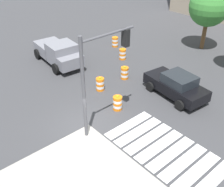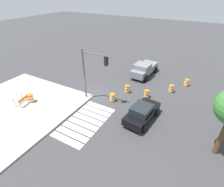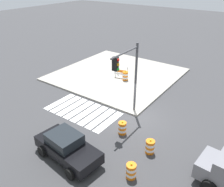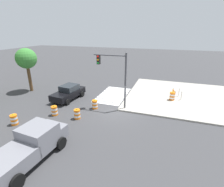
{
  "view_description": "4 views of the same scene",
  "coord_description": "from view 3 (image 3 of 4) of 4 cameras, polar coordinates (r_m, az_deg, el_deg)",
  "views": [
    {
      "loc": [
        9.74,
        -6.76,
        9.69
      ],
      "look_at": [
        0.04,
        1.69,
        1.53
      ],
      "focal_mm": 43.09,
      "sensor_mm": 36.0,
      "label": 1
    },
    {
      "loc": [
        13.52,
        9.96,
        10.73
      ],
      "look_at": [
        -0.03,
        2.4,
        1.09
      ],
      "focal_mm": 27.57,
      "sensor_mm": 36.0,
      "label": 2
    },
    {
      "loc": [
        -7.29,
        13.44,
        10.04
      ],
      "look_at": [
        1.87,
        0.68,
        1.79
      ],
      "focal_mm": 37.39,
      "sensor_mm": 36.0,
      "label": 3
    },
    {
      "loc": [
        -14.57,
        -4.42,
        7.6
      ],
      "look_at": [
        2.45,
        1.39,
        0.81
      ],
      "focal_mm": 27.17,
      "sensor_mm": 36.0,
      "label": 4
    }
  ],
  "objects": [
    {
      "name": "ground_plane",
      "position": [
        18.3,
        6.04,
        -5.77
      ],
      "size": [
        120.0,
        120.0,
        0.0
      ],
      "primitive_type": "plane",
      "color": "#38383A"
    },
    {
      "name": "sidewalk_corner",
      "position": [
        25.58,
        1.22,
        4.75
      ],
      "size": [
        12.0,
        12.0,
        0.15
      ],
      "primitive_type": "cube",
      "color": "#9E998E",
      "rests_on": "ground"
    },
    {
      "name": "crosswalk_stripes",
      "position": [
        19.07,
        -7.2,
        -4.29
      ],
      "size": [
        5.85,
        3.2,
        0.02
      ],
      "color": "silver",
      "rests_on": "ground"
    },
    {
      "name": "sports_car",
      "position": [
        14.43,
        -10.94,
        -12.67
      ],
      "size": [
        4.48,
        2.5,
        1.63
      ],
      "color": "black",
      "rests_on": "ground"
    },
    {
      "name": "traffic_barrel_crosswalk_end",
      "position": [
        16.29,
        2.53,
        -8.4
      ],
      "size": [
        0.56,
        0.56,
        1.02
      ],
      "color": "orange",
      "rests_on": "ground"
    },
    {
      "name": "traffic_barrel_median_far",
      "position": [
        14.93,
        9.27,
        -12.71
      ],
      "size": [
        0.56,
        0.56,
        1.02
      ],
      "color": "orange",
      "rests_on": "ground"
    },
    {
      "name": "traffic_barrel_far_curb",
      "position": [
        13.34,
        4.69,
        -18.36
      ],
      "size": [
        0.56,
        0.56,
        1.02
      ],
      "color": "orange",
      "rests_on": "ground"
    },
    {
      "name": "traffic_barrel_on_sidewalk",
      "position": [
        23.85,
        3.26,
        4.34
      ],
      "size": [
        0.56,
        0.56,
        1.02
      ],
      "color": "orange",
      "rests_on": "sidewalk_corner"
    },
    {
      "name": "construction_barricade",
      "position": [
        24.43,
        2.15,
        5.24
      ],
      "size": [
        1.37,
        1.02,
        1.0
      ],
      "color": "silver",
      "rests_on": "sidewalk_corner"
    },
    {
      "name": "traffic_light_pole",
      "position": [
        16.31,
        4.0,
        5.55
      ],
      "size": [
        0.47,
        3.29,
        5.5
      ],
      "color": "#4C4C51",
      "rests_on": "sidewalk_corner"
    }
  ]
}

